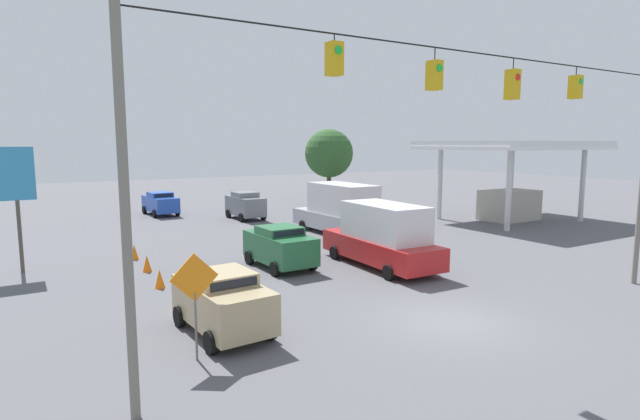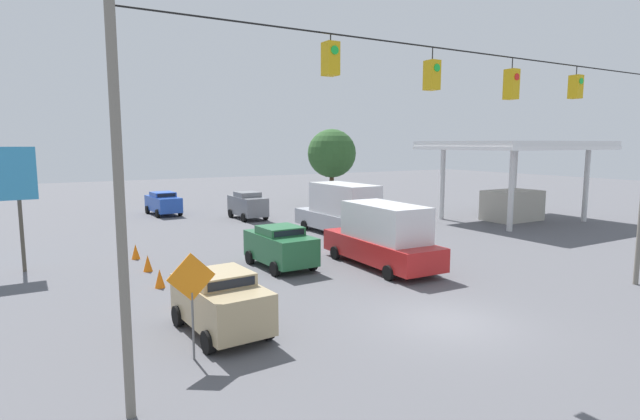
{
  "view_description": "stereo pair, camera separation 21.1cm",
  "coord_description": "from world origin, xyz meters",
  "views": [
    {
      "loc": [
        11.35,
        10.92,
        5.59
      ],
      "look_at": [
        0.63,
        -6.81,
        2.84
      ],
      "focal_mm": 28.0,
      "sensor_mm": 36.0,
      "label": 1
    },
    {
      "loc": [
        11.16,
        11.02,
        5.59
      ],
      "look_at": [
        0.63,
        -6.81,
        2.84
      ],
      "focal_mm": 28.0,
      "sensor_mm": 36.0,
      "label": 2
    }
  ],
  "objects": [
    {
      "name": "ground_plane",
      "position": [
        0.0,
        0.0,
        0.0
      ],
      "size": [
        140.0,
        140.0,
        0.0
      ],
      "primitive_type": "plane",
      "color": "#56565B"
    },
    {
      "name": "overhead_signal_span",
      "position": [
        -0.02,
        0.74,
        5.52
      ],
      "size": [
        19.44,
        0.38,
        8.75
      ],
      "color": "slate",
      "rests_on": "ground_plane"
    },
    {
      "name": "sedan_blue_withflow_deep",
      "position": [
        1.92,
        -29.08,
        0.95
      ],
      "size": [
        2.21,
        4.27,
        1.81
      ],
      "color": "#234CB2",
      "rests_on": "ground_plane"
    },
    {
      "name": "box_truck_silver_oncoming_far",
      "position": [
        -5.54,
        -14.52,
        1.55
      ],
      "size": [
        2.72,
        7.52,
        3.17
      ],
      "color": "#A8AAB2",
      "rests_on": "ground_plane"
    },
    {
      "name": "sedan_grey_oncoming_deep",
      "position": [
        -3.01,
        -23.63,
        1.05
      ],
      "size": [
        2.0,
        3.88,
        2.03
      ],
      "color": "slate",
      "rests_on": "ground_plane"
    },
    {
      "name": "sedan_tan_parked_shoulder",
      "position": [
        6.44,
        -2.79,
        0.97
      ],
      "size": [
        2.19,
        3.92,
        1.87
      ],
      "color": "tan",
      "rests_on": "ground_plane"
    },
    {
      "name": "sedan_green_withflow_mid",
      "position": [
        1.42,
        -9.03,
        0.99
      ],
      "size": [
        2.19,
        3.99,
        1.89
      ],
      "color": "#236038",
      "rests_on": "ground_plane"
    },
    {
      "name": "box_truck_red_crossing_near",
      "position": [
        -2.63,
        -6.72,
        1.44
      ],
      "size": [
        2.64,
        6.75,
        2.92
      ],
      "color": "red",
      "rests_on": "ground_plane"
    },
    {
      "name": "traffic_cone_nearest",
      "position": [
        6.86,
        -3.04,
        0.37
      ],
      "size": [
        0.4,
        0.4,
        0.74
      ],
      "primitive_type": "cone",
      "color": "orange",
      "rests_on": "ground_plane"
    },
    {
      "name": "traffic_cone_second",
      "position": [
        6.91,
        -5.67,
        0.37
      ],
      "size": [
        0.4,
        0.4,
        0.74
      ],
      "primitive_type": "cone",
      "color": "orange",
      "rests_on": "ground_plane"
    },
    {
      "name": "traffic_cone_third",
      "position": [
        6.92,
        -8.49,
        0.37
      ],
      "size": [
        0.4,
        0.4,
        0.74
      ],
      "primitive_type": "cone",
      "color": "orange",
      "rests_on": "ground_plane"
    },
    {
      "name": "traffic_cone_fourth",
      "position": [
        6.79,
        -11.34,
        0.37
      ],
      "size": [
        0.4,
        0.4,
        0.74
      ],
      "primitive_type": "cone",
      "color": "orange",
      "rests_on": "ground_plane"
    },
    {
      "name": "traffic_cone_fifth",
      "position": [
        6.79,
        -14.09,
        0.37
      ],
      "size": [
        0.4,
        0.4,
        0.74
      ],
      "primitive_type": "cone",
      "color": "orange",
      "rests_on": "ground_plane"
    },
    {
      "name": "gas_station",
      "position": [
        -19.51,
        -13.1,
        4.21
      ],
      "size": [
        11.64,
        8.85,
        5.78
      ],
      "color": "silver",
      "rests_on": "ground_plane"
    },
    {
      "name": "work_zone_sign",
      "position": [
        7.69,
        -1.33,
        1.99
      ],
      "size": [
        1.27,
        0.06,
        2.84
      ],
      "color": "slate",
      "rests_on": "ground_plane"
    },
    {
      "name": "tree_horizon_left",
      "position": [
        -13.19,
        -28.07,
        4.71
      ],
      "size": [
        4.44,
        4.44,
        6.95
      ],
      "color": "#4C3823",
      "rests_on": "ground_plane"
    }
  ]
}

